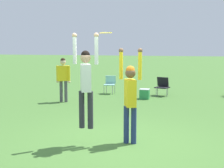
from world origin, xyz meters
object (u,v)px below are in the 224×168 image
person_defending (130,94)px  person_spectator_near (63,76)px  person_jumping (86,79)px  cooler_box (145,94)px  frisbee (106,33)px  camping_chair_0 (162,85)px  camping_chair_3 (110,83)px

person_defending → person_spectator_near: bearing=-165.2°
person_jumping → person_spectator_near: (-2.66, 4.74, -0.44)m
cooler_box → person_defending: bearing=-83.6°
frisbee → camping_chair_0: 7.39m
frisbee → person_spectator_near: 5.68m
person_spectator_near → person_defending: bearing=-85.1°
person_jumping → cooler_box: 6.36m
camping_chair_3 → cooler_box: size_ratio=1.96×
person_jumping → person_spectator_near: 5.45m
frisbee → camping_chair_3: frisbee is taller
camping_chair_0 → person_spectator_near: (-3.49, -2.54, 0.56)m
camping_chair_3 → person_defending: bearing=98.9°
person_defending → camping_chair_3: 7.28m
person_spectator_near → cooler_box: (2.89, 1.50, -0.81)m
person_jumping → person_defending: 1.03m
person_jumping → person_spectator_near: person_jumping is taller
person_defending → person_spectator_near: (-3.54, 4.34, -0.10)m
person_defending → cooler_box: size_ratio=5.12×
person_defending → cooler_box: 5.94m
camping_chair_0 → camping_chair_3: camping_chair_3 is taller
person_jumping → cooler_box: person_jumping is taller
person_jumping → frisbee: size_ratio=7.53×
cooler_box → person_spectator_near: bearing=-152.6°
frisbee → person_defending: bearing=26.5°
person_jumping → cooler_box: size_ratio=4.95×
frisbee → cooler_box: (-0.17, 6.07, -2.21)m
person_defending → camping_chair_0: size_ratio=2.65×
person_spectator_near → person_jumping: bearing=-95.0°
person_jumping → frisbee: 1.05m
camping_chair_3 → person_jumping: bearing=91.4°
person_spectator_near → cooler_box: bearing=-7.0°
camping_chair_0 → cooler_box: size_ratio=1.93×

